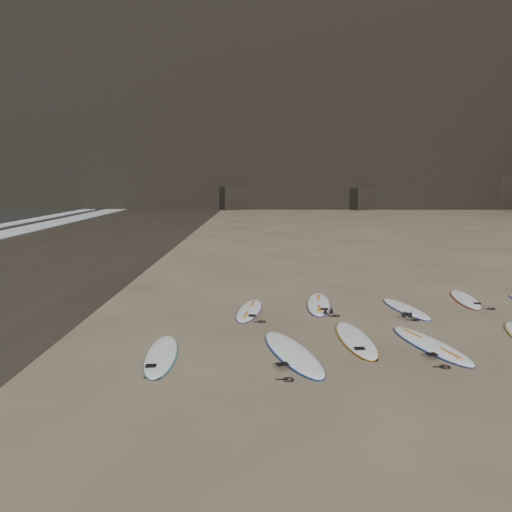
{
  "coord_description": "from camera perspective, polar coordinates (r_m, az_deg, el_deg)",
  "views": [
    {
      "loc": [
        -2.63,
        -10.34,
        3.48
      ],
      "look_at": [
        -2.77,
        2.17,
        1.5
      ],
      "focal_mm": 35.0,
      "sensor_mm": 36.0,
      "label": 1
    }
  ],
  "objects": [
    {
      "name": "surfboard_6",
      "position": [
        13.87,
        7.16,
        -5.42
      ],
      "size": [
        0.86,
        2.57,
        0.09
      ],
      "primitive_type": "ellipsoid",
      "rotation": [
        0.0,
        0.0,
        -0.1
      ],
      "color": "white",
      "rests_on": "ground"
    },
    {
      "name": "surfboard_5",
      "position": [
        13.13,
        -0.77,
        -6.2
      ],
      "size": [
        0.85,
        2.33,
        0.08
      ],
      "primitive_type": "ellipsoid",
      "rotation": [
        0.0,
        0.0,
        -0.14
      ],
      "color": "white",
      "rests_on": "ground"
    },
    {
      "name": "surfboard_3",
      "position": [
        11.13,
        19.31,
        -9.5
      ],
      "size": [
        1.34,
        2.67,
        0.09
      ],
      "primitive_type": "ellipsoid",
      "rotation": [
        0.0,
        0.0,
        0.29
      ],
      "color": "white",
      "rests_on": "ground"
    },
    {
      "name": "surfboard_8",
      "position": [
        15.5,
        22.79,
        -4.54
      ],
      "size": [
        0.83,
        2.35,
        0.08
      ],
      "primitive_type": "ellipsoid",
      "rotation": [
        0.0,
        0.0,
        -0.12
      ],
      "color": "white",
      "rests_on": "ground"
    },
    {
      "name": "wet_sand",
      "position": [
        23.09,
        -26.04,
        -0.59
      ],
      "size": [
        12.0,
        200.0,
        0.01
      ],
      "primitive_type": "cube",
      "color": "#383026",
      "rests_on": "ground"
    },
    {
      "name": "surfboard_7",
      "position": [
        13.87,
        16.73,
        -5.76
      ],
      "size": [
        1.05,
        2.3,
        0.08
      ],
      "primitive_type": "ellipsoid",
      "rotation": [
        0.0,
        0.0,
        0.24
      ],
      "color": "white",
      "rests_on": "ground"
    },
    {
      "name": "surfboard_1",
      "position": [
        10.08,
        4.17,
        -10.91
      ],
      "size": [
        1.46,
        2.87,
        0.1
      ],
      "primitive_type": "ellipsoid",
      "rotation": [
        0.0,
        0.0,
        0.3
      ],
      "color": "white",
      "rests_on": "ground"
    },
    {
      "name": "surfboard_0",
      "position": [
        10.12,
        -10.78,
        -11.02
      ],
      "size": [
        0.77,
        2.44,
        0.09
      ],
      "primitive_type": "ellipsoid",
      "rotation": [
        0.0,
        0.0,
        0.08
      ],
      "color": "white",
      "rests_on": "ground"
    },
    {
      "name": "headland",
      "position": [
        67.11,
        26.11,
        23.27
      ],
      "size": [
        170.0,
        101.0,
        63.47
      ],
      "color": "black",
      "rests_on": "ground"
    },
    {
      "name": "ground",
      "position": [
        11.22,
        14.37,
        -9.36
      ],
      "size": [
        240.0,
        240.0,
        0.0
      ],
      "primitive_type": "plane",
      "color": "#897559",
      "rests_on": "ground"
    },
    {
      "name": "surfboard_2",
      "position": [
        11.06,
        11.31,
        -9.27
      ],
      "size": [
        0.79,
        2.56,
        0.09
      ],
      "primitive_type": "ellipsoid",
      "rotation": [
        0.0,
        0.0,
        0.07
      ],
      "color": "white",
      "rests_on": "ground"
    }
  ]
}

